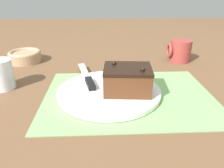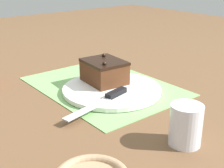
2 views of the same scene
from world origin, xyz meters
name	(u,v)px [view 1 (image 1 of 2)]	position (x,y,z in m)	size (l,w,h in m)	color
ground_plane	(129,96)	(0.00, 0.00, 0.00)	(3.00, 3.00, 0.00)	brown
placemat_woven	(129,95)	(0.00, 0.00, 0.00)	(0.46, 0.34, 0.00)	#7AB266
cake_plate	(109,91)	(0.05, -0.01, 0.01)	(0.28, 0.28, 0.01)	white
chocolate_cake	(127,79)	(0.01, 0.00, 0.05)	(0.13, 0.11, 0.08)	#512D19
serving_knife	(88,79)	(0.12, -0.07, 0.02)	(0.07, 0.23, 0.01)	black
drinking_glass	(1,74)	(0.36, -0.07, 0.04)	(0.07, 0.07, 0.09)	white
small_bowl	(25,56)	(0.37, -0.31, 0.02)	(0.12, 0.12, 0.04)	tan
coffee_mug	(180,51)	(-0.24, -0.29, 0.04)	(0.09, 0.08, 0.08)	#993833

